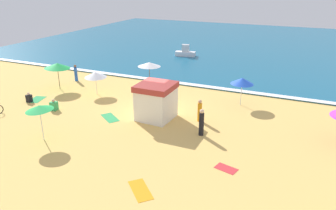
# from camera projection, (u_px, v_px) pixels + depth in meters

# --- Properties ---
(ground_plane) EXTENTS (60.00, 60.00, 0.00)m
(ground_plane) POSITION_uv_depth(u_px,v_px,m) (156.00, 108.00, 24.35)
(ground_plane) COLOR #EDBC60
(ocean_water) EXTENTS (60.00, 44.00, 0.10)m
(ocean_water) POSITION_uv_depth(u_px,v_px,m) (239.00, 44.00, 48.15)
(ocean_water) COLOR #196084
(ocean_water) RESTS_ON ground_plane
(wave_breaker_foam) EXTENTS (57.00, 0.70, 0.01)m
(wave_breaker_foam) POSITION_uv_depth(u_px,v_px,m) (186.00, 84.00, 29.67)
(wave_breaker_foam) COLOR white
(wave_breaker_foam) RESTS_ON ocean_water
(lifeguard_cabana) EXTENTS (2.38, 2.51, 2.50)m
(lifeguard_cabana) POSITION_uv_depth(u_px,v_px,m) (156.00, 101.00, 22.18)
(lifeguard_cabana) COLOR white
(lifeguard_cabana) RESTS_ON ground_plane
(beach_umbrella_1) EXTENTS (2.25, 2.26, 2.12)m
(beach_umbrella_1) POSITION_uv_depth(u_px,v_px,m) (149.00, 64.00, 29.06)
(beach_umbrella_1) COLOR #4C3823
(beach_umbrella_1) RESTS_ON ground_plane
(beach_umbrella_3) EXTENTS (2.11, 2.10, 2.30)m
(beach_umbrella_3) POSITION_uv_depth(u_px,v_px,m) (39.00, 108.00, 18.83)
(beach_umbrella_3) COLOR silver
(beach_umbrella_3) RESTS_ON ground_plane
(beach_umbrella_4) EXTENTS (2.36, 2.36, 1.94)m
(beach_umbrella_4) POSITION_uv_depth(u_px,v_px,m) (95.00, 75.00, 26.77)
(beach_umbrella_4) COLOR silver
(beach_umbrella_4) RESTS_ON ground_plane
(beach_umbrella_5) EXTENTS (2.97, 2.96, 2.36)m
(beach_umbrella_5) POSITION_uv_depth(u_px,v_px,m) (57.00, 66.00, 27.91)
(beach_umbrella_5) COLOR #4C3823
(beach_umbrella_5) RESTS_ON ground_plane
(beach_umbrella_6) EXTENTS (1.98, 1.97, 2.18)m
(beach_umbrella_6) POSITION_uv_depth(u_px,v_px,m) (242.00, 81.00, 24.30)
(beach_umbrella_6) COLOR silver
(beach_umbrella_6) RESTS_ON ground_plane
(beachgoer_0) EXTENTS (0.39, 0.39, 0.79)m
(beachgoer_0) POSITION_uv_depth(u_px,v_px,m) (29.00, 98.00, 25.48)
(beachgoer_0) COLOR black
(beachgoer_0) RESTS_ON ground_plane
(beachgoer_1) EXTENTS (0.40, 0.40, 1.56)m
(beachgoer_1) POSITION_uv_depth(u_px,v_px,m) (76.00, 73.00, 30.58)
(beachgoer_1) COLOR blue
(beachgoer_1) RESTS_ON ground_plane
(beachgoer_2) EXTENTS (0.47, 0.47, 0.85)m
(beachgoer_2) POSITION_uv_depth(u_px,v_px,m) (54.00, 106.00, 23.90)
(beachgoer_2) COLOR green
(beachgoer_2) RESTS_ON ground_plane
(beachgoer_3) EXTENTS (0.43, 0.43, 1.73)m
(beachgoer_3) POSITION_uv_depth(u_px,v_px,m) (201.00, 123.00, 19.91)
(beachgoer_3) COLOR black
(beachgoer_3) RESTS_ON ground_plane
(beachgoer_5) EXTENTS (0.36, 0.36, 1.54)m
(beachgoer_5) POSITION_uv_depth(u_px,v_px,m) (200.00, 111.00, 21.90)
(beachgoer_5) COLOR orange
(beachgoer_5) RESTS_ON ground_plane
(beach_towel_0) EXTENTS (1.29, 1.70, 0.01)m
(beach_towel_0) POSITION_uv_depth(u_px,v_px,m) (37.00, 99.00, 26.10)
(beach_towel_0) COLOR green
(beach_towel_0) RESTS_ON ground_plane
(beach_towel_1) EXTENTS (1.25, 0.91, 0.01)m
(beach_towel_1) POSITION_uv_depth(u_px,v_px,m) (226.00, 169.00, 16.63)
(beach_towel_1) COLOR red
(beach_towel_1) RESTS_ON ground_plane
(beach_towel_2) EXTENTS (1.87, 1.65, 0.01)m
(beach_towel_2) POSITION_uv_depth(u_px,v_px,m) (110.00, 118.00, 22.68)
(beach_towel_2) COLOR green
(beach_towel_2) RESTS_ON ground_plane
(beach_towel_3) EXTENTS (1.75, 1.73, 0.01)m
(beach_towel_3) POSITION_uv_depth(u_px,v_px,m) (140.00, 190.00, 14.94)
(beach_towel_3) COLOR orange
(beach_towel_3) RESTS_ON ground_plane
(small_boat_0) EXTENTS (2.58, 1.32, 1.42)m
(small_boat_0) POSITION_uv_depth(u_px,v_px,m) (185.00, 52.00, 40.11)
(small_boat_0) COLOR white
(small_boat_0) RESTS_ON ocean_water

